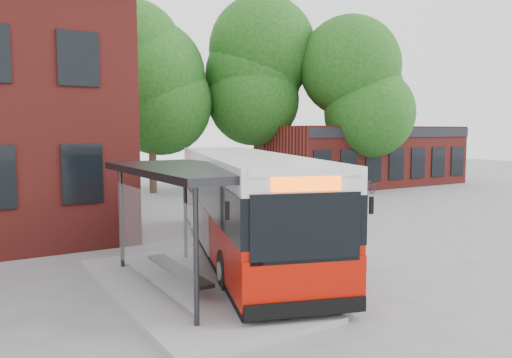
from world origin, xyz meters
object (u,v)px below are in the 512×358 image
bicycle_2 (315,188)px  bicycle_4 (330,189)px  bicycle_3 (320,187)px  bicycle_5 (353,187)px  bicycle_7 (368,186)px  city_bus (243,204)px  bus_shelter (190,228)px  bicycle_0 (296,191)px

bicycle_2 → bicycle_4: (0.74, -0.43, -0.04)m
bicycle_3 → bicycle_5: (1.93, -0.63, -0.08)m
bicycle_2 → bicycle_4: bearing=-97.4°
bicycle_3 → bicycle_7: 3.02m
city_bus → bicycle_5: (12.25, 8.67, -1.05)m
bicycle_3 → bicycle_5: 2.03m
city_bus → bicycle_2: 14.05m
bicycle_3 → bicycle_4: size_ratio=1.13×
bus_shelter → city_bus: city_bus is taller
bicycle_2 → bicycle_3: size_ratio=0.98×
bicycle_5 → bicycle_7: size_ratio=0.97×
bus_shelter → bicycle_0: bearing=45.3°
bicycle_5 → bicycle_3: bearing=59.6°
bicycle_3 → bicycle_7: bicycle_3 is taller
bicycle_3 → bicycle_4: (0.61, -0.12, -0.12)m
bicycle_3 → bicycle_5: bearing=-127.8°
bicycle_4 → bicycle_7: size_ratio=1.01×
bicycle_2 → bicycle_3: (0.13, -0.32, 0.08)m
bus_shelter → bicycle_7: size_ratio=4.51×
city_bus → bicycle_2: (10.19, 9.62, -1.05)m
bicycle_2 → bicycle_7: (3.04, -1.10, 0.01)m
city_bus → bicycle_4: city_bus is taller
bicycle_4 → bicycle_5: bearing=-106.0°
bus_shelter → bicycle_3: bearing=41.7°
bicycle_3 → bicycle_5: size_ratio=1.18×
bicycle_2 → bicycle_3: 0.35m
bicycle_0 → bicycle_4: 2.71m
bus_shelter → city_bus: bearing=40.4°
bus_shelter → bicycle_2: bearing=42.7°
bicycle_5 → bicycle_7: bicycle_7 is taller
bus_shelter → bicycle_5: 18.62m
bicycle_4 → bicycle_7: bicycle_7 is taller
bicycle_3 → bicycle_5: bicycle_3 is taller
city_bus → bicycle_7: size_ratio=7.64×
bicycle_4 → bicycle_5: bicycle_5 is taller
bicycle_5 → city_bus: bearing=112.8°
bus_shelter → bicycle_5: bus_shelter is taller
bicycle_0 → bicycle_5: bearing=-103.3°
bicycle_2 → bicycle_4: size_ratio=1.11×
bus_shelter → bicycle_2: bus_shelter is taller
bicycle_0 → bicycle_7: bearing=-104.8°
bus_shelter → bicycle_4: size_ratio=4.46×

